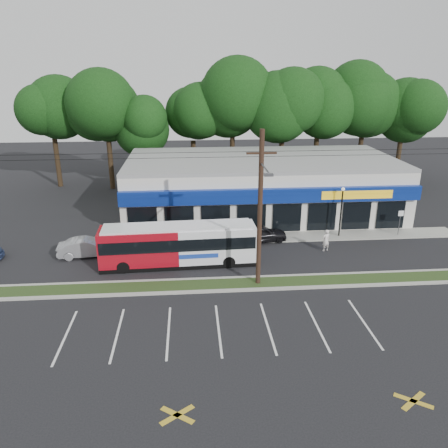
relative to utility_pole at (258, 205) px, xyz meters
name	(u,v)px	position (x,y,z in m)	size (l,w,h in m)	color
ground	(213,293)	(-2.83, -0.93, -5.41)	(120.00, 120.00, 0.00)	black
grass_strip	(212,285)	(-2.83, 0.07, -5.35)	(40.00, 1.60, 0.12)	#1E3616
curb_south	(213,291)	(-2.83, -0.78, -5.34)	(40.00, 0.25, 0.14)	#9E9E93
curb_north	(211,279)	(-2.83, 0.92, -5.34)	(40.00, 0.25, 0.14)	#9E9E93
sidewalk	(267,237)	(2.17, 8.07, -5.36)	(32.00, 2.20, 0.10)	#9E9E93
strip_mall	(261,185)	(2.67, 14.99, -2.76)	(25.00, 12.55, 5.30)	silver
utility_pole	(258,205)	(0.00, 0.00, 0.00)	(50.00, 2.77, 10.00)	black
lamp_post	(341,206)	(8.17, 7.87, -2.74)	(0.30, 0.30, 4.25)	black
sign_post	(400,218)	(13.17, 7.65, -3.86)	(0.45, 0.10, 2.23)	#59595E
tree_line	(235,113)	(1.17, 25.07, 3.00)	(46.76, 6.76, 11.83)	black
metrobus	(178,244)	(-5.01, 3.57, -3.85)	(11.04, 2.75, 2.95)	maroon
car_dark	(261,233)	(1.54, 7.33, -4.72)	(1.65, 4.09, 1.39)	black
car_silver	(87,247)	(-11.83, 5.52, -4.72)	(1.48, 4.23, 1.39)	#929499
pedestrian_a	(326,240)	(6.17, 5.07, -4.55)	(0.63, 0.41, 1.73)	silver
pedestrian_b	(239,232)	(-0.27, 7.57, -4.60)	(0.79, 0.61, 1.62)	beige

